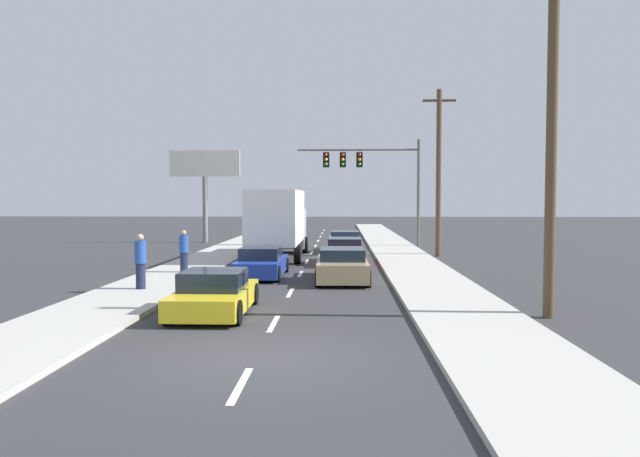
{
  "coord_description": "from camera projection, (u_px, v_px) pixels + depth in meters",
  "views": [
    {
      "loc": [
        1.69,
        -11.64,
        3.15
      ],
      "look_at": [
        0.67,
        17.96,
        1.69
      ],
      "focal_mm": 33.44,
      "sensor_mm": 36.0,
      "label": 1
    }
  ],
  "objects": [
    {
      "name": "ground_plane",
      "position": [
        313.0,
        250.0,
        36.79
      ],
      "size": [
        140.0,
        140.0,
        0.0
      ],
      "primitive_type": "plane",
      "color": "#333335"
    },
    {
      "name": "sidewalk_right",
      "position": [
        404.0,
        257.0,
        31.62
      ],
      "size": [
        2.98,
        80.0,
        0.14
      ],
      "primitive_type": "cube",
      "color": "#B2AFA8",
      "rests_on": "ground_plane"
    },
    {
      "name": "sidewalk_left",
      "position": [
        215.0,
        256.0,
        31.97
      ],
      "size": [
        2.98,
        80.0,
        0.14
      ],
      "primitive_type": "cube",
      "color": "#B2AFA8",
      "rests_on": "ground_plane"
    },
    {
      "name": "lane_markings",
      "position": [
        310.0,
        257.0,
        32.54
      ],
      "size": [
        0.14,
        57.0,
        0.01
      ],
      "color": "silver",
      "rests_on": "ground_plane"
    },
    {
      "name": "box_truck",
      "position": [
        279.0,
        220.0,
        31.22
      ],
      "size": [
        2.62,
        9.05,
        3.59
      ],
      "color": "white",
      "rests_on": "ground_plane"
    },
    {
      "name": "car_blue",
      "position": [
        262.0,
        263.0,
        24.08
      ],
      "size": [
        1.9,
        4.23,
        1.23
      ],
      "color": "#1E389E",
      "rests_on": "ground_plane"
    },
    {
      "name": "car_yellow",
      "position": [
        214.0,
        294.0,
        16.33
      ],
      "size": [
        1.97,
        4.1,
        1.21
      ],
      "color": "yellow",
      "rests_on": "ground_plane"
    },
    {
      "name": "car_white",
      "position": [
        345.0,
        242.0,
        35.59
      ],
      "size": [
        2.02,
        4.63,
        1.25
      ],
      "color": "white",
      "rests_on": "ground_plane"
    },
    {
      "name": "car_red",
      "position": [
        345.0,
        252.0,
        29.03
      ],
      "size": [
        1.94,
        4.53,
        1.27
      ],
      "color": "red",
      "rests_on": "ground_plane"
    },
    {
      "name": "car_tan",
      "position": [
        342.0,
        266.0,
        22.98
      ],
      "size": [
        2.05,
        4.67,
        1.28
      ],
      "color": "tan",
      "rests_on": "ground_plane"
    },
    {
      "name": "traffic_signal_mast",
      "position": [
        363.0,
        167.0,
        38.57
      ],
      "size": [
        7.95,
        0.69,
        7.01
      ],
      "color": "#595B56",
      "rests_on": "ground_plane"
    },
    {
      "name": "utility_pole_near",
      "position": [
        552.0,
        126.0,
        15.57
      ],
      "size": [
        1.8,
        0.28,
        9.84
      ],
      "color": "brown",
      "rests_on": "ground_plane"
    },
    {
      "name": "utility_pole_mid",
      "position": [
        439.0,
        171.0,
        32.55
      ],
      "size": [
        1.8,
        0.28,
        9.11
      ],
      "color": "brown",
      "rests_on": "ground_plane"
    },
    {
      "name": "roadside_billboard",
      "position": [
        205.0,
        175.0,
        43.01
      ],
      "size": [
        5.1,
        0.36,
        6.66
      ],
      "color": "slate",
      "rests_on": "ground_plane"
    },
    {
      "name": "pedestrian_near_corner",
      "position": [
        184.0,
        251.0,
        24.57
      ],
      "size": [
        0.38,
        0.38,
        1.73
      ],
      "color": "#1E233F",
      "rests_on": "sidewalk_left"
    },
    {
      "name": "pedestrian_mid_block",
      "position": [
        140.0,
        261.0,
        19.96
      ],
      "size": [
        0.38,
        0.38,
        1.85
      ],
      "color": "#1E233F",
      "rests_on": "sidewalk_left"
    }
  ]
}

